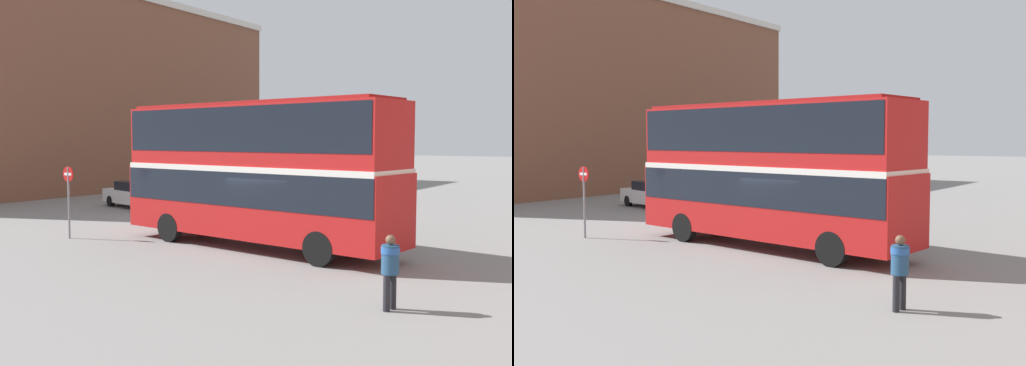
{
  "view_description": "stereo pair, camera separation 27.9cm",
  "coord_description": "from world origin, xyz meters",
  "views": [
    {
      "loc": [
        10.8,
        -16.68,
        3.77
      ],
      "look_at": [
        -0.91,
        0.29,
        2.26
      ],
      "focal_mm": 42.0,
      "sensor_mm": 36.0,
      "label": 1
    },
    {
      "loc": [
        11.03,
        -16.52,
        3.77
      ],
      "look_at": [
        -0.91,
        0.29,
        2.26
      ],
      "focal_mm": 42.0,
      "sensor_mm": 36.0,
      "label": 2
    }
  ],
  "objects": [
    {
      "name": "parked_car_kerb_near",
      "position": [
        -13.88,
        12.64,
        0.83
      ],
      "size": [
        4.82,
        2.67,
        1.62
      ],
      "rotation": [
        0.0,
        0.0,
        2.94
      ],
      "color": "silver",
      "rests_on": "ground_plane"
    },
    {
      "name": "parked_car_kerb_far",
      "position": [
        -13.28,
        6.59,
        0.74
      ],
      "size": [
        4.72,
        2.88,
        1.46
      ],
      "rotation": [
        0.0,
        0.0,
        2.88
      ],
      "color": "silver",
      "rests_on": "ground_plane"
    },
    {
      "name": "no_entry_sign",
      "position": [
        -7.86,
        -2.14,
        1.8
      ],
      "size": [
        0.58,
        0.08,
        2.74
      ],
      "color": "gray",
      "rests_on": "ground_plane"
    },
    {
      "name": "pedestrian_foreground",
      "position": [
        5.86,
        -4.33,
        1.03
      ],
      "size": [
        0.48,
        0.48,
        1.68
      ],
      "rotation": [
        0.0,
        0.0,
        2.96
      ],
      "color": "#232328",
      "rests_on": "ground_plane"
    },
    {
      "name": "building_row_left",
      "position": [
        -25.93,
        13.96,
        7.21
      ],
      "size": [
        9.55,
        33.24,
        14.4
      ],
      "color": "brown",
      "rests_on": "ground_plane"
    },
    {
      "name": "ground_plane",
      "position": [
        0.0,
        0.0,
        0.0
      ],
      "size": [
        240.0,
        240.0,
        0.0
      ],
      "primitive_type": "plane",
      "color": "gray"
    },
    {
      "name": "double_decker_bus",
      "position": [
        -0.91,
        0.29,
        2.87
      ],
      "size": [
        10.89,
        3.59,
        5.02
      ],
      "rotation": [
        0.0,
        0.0,
        -0.1
      ],
      "color": "red",
      "rests_on": "ground_plane"
    }
  ]
}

